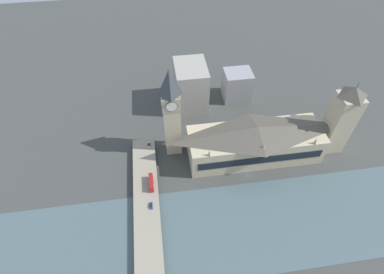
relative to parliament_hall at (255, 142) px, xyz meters
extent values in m
plane|color=#424442|center=(-17.32, 8.00, -13.66)|extent=(600.00, 600.00, 0.00)
cube|color=#4C6066|center=(-51.89, 8.00, -13.51)|extent=(57.13, 360.00, 0.30)
cube|color=#C1B28E|center=(0.06, 0.00, -3.14)|extent=(28.76, 89.74, 21.04)
cube|color=black|center=(-14.47, 0.00, -2.09)|extent=(0.40, 82.56, 6.31)
pyramid|color=#514C42|center=(0.06, 0.00, 10.62)|extent=(28.18, 87.95, 6.47)
cone|color=tan|center=(-13.32, -34.10, 9.88)|extent=(2.20, 2.20, 5.00)
cone|color=tan|center=(-13.32, 0.00, 9.88)|extent=(2.20, 2.20, 5.00)
cone|color=tan|center=(-13.32, 34.10, 9.88)|extent=(2.20, 2.20, 5.00)
cube|color=#C1B28E|center=(13.36, 54.24, 11.31)|extent=(10.74, 10.74, 49.95)
cube|color=tan|center=(13.36, 54.24, 31.45)|extent=(11.39, 11.39, 9.67)
cylinder|color=black|center=(7.82, 54.24, 31.45)|extent=(0.50, 7.26, 7.26)
cylinder|color=silver|center=(7.70, 54.24, 31.45)|extent=(0.62, 6.72, 6.72)
cylinder|color=black|center=(18.91, 54.24, 31.45)|extent=(0.50, 7.26, 7.26)
cylinder|color=silver|center=(19.02, 54.24, 31.45)|extent=(0.62, 6.72, 6.72)
cylinder|color=black|center=(13.36, 48.70, 31.45)|extent=(7.26, 0.50, 7.26)
cylinder|color=silver|center=(13.36, 48.59, 31.45)|extent=(6.72, 0.62, 6.72)
cylinder|color=black|center=(13.36, 59.79, 31.45)|extent=(7.26, 0.50, 7.26)
cylinder|color=silver|center=(13.36, 59.90, 31.45)|extent=(6.72, 0.62, 6.72)
pyramid|color=#383D42|center=(13.36, 54.24, 45.07)|extent=(10.96, 10.96, 17.57)
cube|color=#C1B28E|center=(0.06, -56.10, 9.55)|extent=(14.45, 14.45, 46.43)
pyramid|color=#514C42|center=(0.06, -56.10, 36.01)|extent=(14.45, 14.45, 6.50)
cylinder|color=#333338|center=(0.06, -56.10, 41.27)|extent=(0.30, 0.30, 4.00)
cube|color=gray|center=(-51.89, 75.32, -11.96)|extent=(3.00, 13.11, 3.42)
cube|color=gray|center=(-0.70, 75.32, -11.96)|extent=(3.00, 13.11, 3.42)
cube|color=gray|center=(-51.89, 75.32, -9.65)|extent=(146.27, 15.42, 1.20)
cube|color=red|center=(-18.55, 71.44, -7.63)|extent=(11.89, 2.47, 2.02)
cube|color=black|center=(-18.55, 71.44, -7.23)|extent=(10.70, 2.53, 0.89)
cube|color=red|center=(-18.55, 71.44, -5.44)|extent=(11.65, 2.47, 2.37)
cube|color=black|center=(-18.55, 71.44, -5.32)|extent=(10.70, 2.53, 1.14)
cube|color=maroon|center=(-18.55, 71.44, -4.18)|extent=(11.54, 2.34, 0.16)
cylinder|color=black|center=(-13.42, 70.32, -8.54)|extent=(1.02, 0.28, 1.02)
cylinder|color=black|center=(-13.42, 72.57, -8.54)|extent=(1.02, 0.28, 1.02)
cylinder|color=black|center=(-23.58, 70.32, -8.54)|extent=(1.02, 0.28, 1.02)
cylinder|color=black|center=(-23.58, 72.57, -8.54)|extent=(1.02, 0.28, 1.02)
cube|color=navy|center=(-33.61, 72.50, -8.46)|extent=(4.47, 1.71, 0.66)
cube|color=black|center=(-33.75, 72.50, -7.87)|extent=(2.33, 1.54, 0.51)
cylinder|color=black|center=(-31.87, 71.74, -8.69)|extent=(0.71, 0.22, 0.71)
cylinder|color=black|center=(-31.87, 73.27, -8.69)|extent=(0.71, 0.22, 0.71)
cylinder|color=black|center=(-35.35, 71.74, -8.69)|extent=(0.71, 0.22, 0.71)
cylinder|color=black|center=(-35.35, 73.27, -8.69)|extent=(0.71, 0.22, 0.71)
cube|color=silver|center=(14.56, 71.63, -8.46)|extent=(4.60, 1.84, 0.71)
cube|color=black|center=(14.42, 71.63, -7.82)|extent=(2.39, 1.66, 0.57)
cylinder|color=black|center=(16.41, 70.80, -8.73)|extent=(0.64, 0.22, 0.64)
cylinder|color=black|center=(16.41, 72.46, -8.73)|extent=(0.64, 0.22, 0.64)
cylinder|color=black|center=(12.71, 70.80, -8.73)|extent=(0.64, 0.22, 0.64)
cylinder|color=black|center=(12.71, 72.46, -8.73)|extent=(0.64, 0.22, 0.64)
cube|color=#A39E93|center=(60.40, 35.19, 4.37)|extent=(31.48, 24.20, 36.06)
cube|color=#939399|center=(62.74, -3.31, -1.14)|extent=(18.44, 21.79, 25.05)
camera|label=1|loc=(-126.34, 61.22, 150.66)|focal=28.00mm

